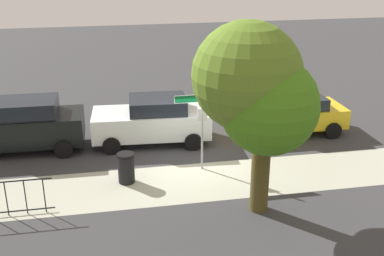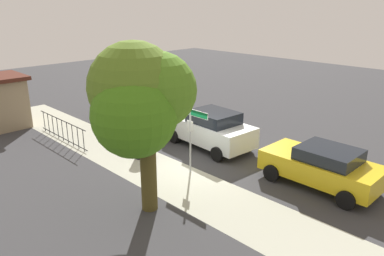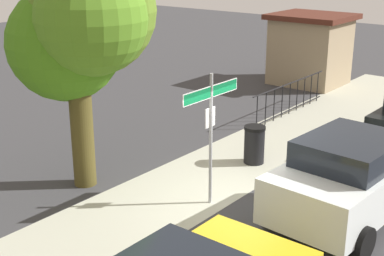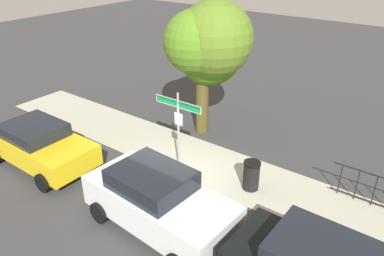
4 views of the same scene
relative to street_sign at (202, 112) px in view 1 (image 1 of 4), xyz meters
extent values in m
plane|color=#38383A|center=(0.24, -0.40, -2.02)|extent=(60.00, 60.00, 0.00)
cube|color=#AEAE9A|center=(2.24, 0.90, -2.02)|extent=(24.00, 2.60, 0.00)
cylinder|color=#9EA0A5|center=(0.00, 0.00, -0.59)|extent=(0.07, 0.07, 2.87)
cube|color=#0F723D|center=(0.00, 0.00, 0.46)|extent=(1.78, 0.02, 0.22)
cube|color=white|center=(0.00, 0.00, 0.46)|extent=(1.81, 0.02, 0.25)
cube|color=silver|center=(0.00, 0.02, -0.09)|extent=(0.32, 0.02, 0.42)
cylinder|color=#49401C|center=(-1.04, 2.86, -0.82)|extent=(0.51, 0.51, 2.40)
sphere|color=#50811F|center=(-1.02, 2.36, 1.83)|extent=(2.39, 2.39, 2.39)
sphere|color=#437C18|center=(-1.02, 3.29, 1.23)|extent=(2.56, 2.56, 2.56)
sphere|color=#577822|center=(-0.53, 2.88, 1.93)|extent=(2.84, 2.84, 2.84)
cube|color=yellow|center=(-4.10, -2.61, -1.33)|extent=(4.20, 1.90, 0.75)
cube|color=black|center=(-4.35, -2.61, -0.73)|extent=(2.02, 1.67, 0.45)
cylinder|color=black|center=(-2.67, -1.66, -1.70)|extent=(0.64, 0.22, 0.64)
cylinder|color=black|center=(-2.67, -3.56, -1.70)|extent=(0.64, 0.22, 0.64)
cylinder|color=black|center=(-5.53, -1.66, -1.70)|extent=(0.64, 0.22, 0.64)
cylinder|color=black|center=(-5.53, -3.55, -1.70)|extent=(0.64, 0.22, 0.64)
cube|color=white|center=(1.41, -2.61, -1.25)|extent=(4.45, 2.15, 0.91)
cube|color=black|center=(1.15, -2.60, -0.53)|extent=(2.18, 1.78, 0.52)
cylinder|color=black|center=(2.94, -1.77, -1.70)|extent=(0.65, 0.26, 0.64)
cylinder|color=black|center=(2.82, -3.64, -1.70)|extent=(0.65, 0.26, 0.64)
cylinder|color=black|center=(-0.01, -1.58, -1.70)|extent=(0.65, 0.26, 0.64)
cylinder|color=black|center=(-0.13, -3.46, -1.70)|extent=(0.65, 0.26, 0.64)
cube|color=black|center=(6.06, -2.71, -1.19)|extent=(4.36, 1.88, 1.03)
cube|color=black|center=(5.80, -2.70, -0.39)|extent=(2.10, 1.63, 0.57)
cylinder|color=black|center=(4.60, -1.78, -1.70)|extent=(0.64, 0.23, 0.64)
cylinder|color=black|center=(4.57, -3.59, -1.70)|extent=(0.64, 0.23, 0.64)
cylinder|color=black|center=(4.89, 1.90, -1.50)|extent=(0.03, 0.03, 1.05)
cylinder|color=black|center=(5.40, 1.90, -1.50)|extent=(0.03, 0.03, 1.05)
cylinder|color=black|center=(5.90, 1.90, -1.50)|extent=(0.03, 0.03, 1.05)
cylinder|color=black|center=(2.54, 0.50, -1.57)|extent=(0.52, 0.52, 0.90)
cylinder|color=black|center=(2.54, 0.50, -1.08)|extent=(0.55, 0.55, 0.08)
camera|label=1|loc=(3.03, 14.16, 5.10)|focal=44.69mm
camera|label=2|loc=(-9.76, 9.50, 4.38)|focal=35.27mm
camera|label=3|loc=(-8.58, -6.36, 3.26)|focal=50.80mm
camera|label=4|loc=(6.92, -8.58, 5.20)|focal=34.92mm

